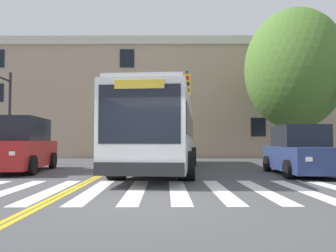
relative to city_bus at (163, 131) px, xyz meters
name	(u,v)px	position (x,y,z in m)	size (l,w,h in m)	color
ground_plane	(139,201)	(-0.37, -7.50, -1.75)	(120.00, 120.00, 0.00)	#4C4C4F
crosswalk	(136,191)	(-0.58, -6.08, -1.74)	(11.54, 4.39, 0.01)	white
lane_line_yellow_inner	(131,160)	(-2.40, 7.92, -1.75)	(0.12, 36.00, 0.01)	gold
lane_line_yellow_outer	(133,160)	(-2.24, 7.92, -1.75)	(0.12, 36.00, 0.01)	gold
city_bus	(163,131)	(0.00, 0.00, 0.00)	(3.57, 12.33, 3.20)	white
car_red_near_lane	(20,146)	(-6.05, -0.83, -0.66)	(2.53, 4.99, 2.30)	#AD1E1E
car_navy_far_lane	(300,152)	(5.36, -1.95, -0.89)	(2.22, 4.64, 1.91)	navy
traffic_light_overhead	(183,102)	(1.02, 2.63, 1.64)	(0.46, 3.00, 5.13)	#28282D
street_tree_curbside_large	(294,69)	(7.73, 4.72, 3.82)	(6.88, 7.22, 9.18)	brown
building_facade	(189,104)	(2.02, 14.97, 2.96)	(37.39, 9.98, 9.40)	tan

